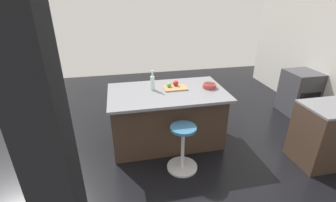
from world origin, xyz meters
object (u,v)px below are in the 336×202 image
at_px(apple_red, 176,83).
at_px(fruit_bowl, 209,86).
at_px(stool_by_window, 183,149).
at_px(water_bottle, 153,82).
at_px(oven_range, 299,92).
at_px(cutting_board, 175,88).
at_px(apple_green, 169,85).
at_px(kitchen_island, 167,117).

xyz_separation_m(apple_red, fruit_bowl, (-0.51, 0.16, -0.02)).
relative_size(stool_by_window, water_bottle, 2.21).
xyz_separation_m(oven_range, cutting_board, (2.75, 0.48, 0.51)).
height_order(stool_by_window, apple_green, apple_green).
distance_m(oven_range, kitchen_island, 2.95).
distance_m(oven_range, fruit_bowl, 2.35).
distance_m(cutting_board, apple_red, 0.10).
relative_size(kitchen_island, water_bottle, 5.77).
xyz_separation_m(stool_by_window, apple_red, (-0.09, -0.82, 0.68)).
height_order(apple_green, water_bottle, water_bottle).
relative_size(stool_by_window, apple_red, 7.78).
distance_m(stool_by_window, fruit_bowl, 1.11).
xyz_separation_m(apple_red, water_bottle, (0.38, 0.05, 0.06)).
bearing_deg(cutting_board, stool_by_window, 85.07).
xyz_separation_m(oven_range, fruit_bowl, (2.22, 0.56, 0.54)).
xyz_separation_m(oven_range, kitchen_island, (2.90, 0.51, 0.03)).
distance_m(apple_green, water_bottle, 0.27).
bearing_deg(water_bottle, cutting_board, 176.30).
relative_size(oven_range, kitchen_island, 0.49).
distance_m(kitchen_island, cutting_board, 0.50).
height_order(apple_green, apple_red, apple_red).
xyz_separation_m(cutting_board, water_bottle, (0.36, -0.02, 0.11)).
height_order(oven_range, apple_green, apple_green).
bearing_deg(water_bottle, oven_range, -171.70).
height_order(apple_red, fruit_bowl, apple_red).
bearing_deg(water_bottle, apple_red, -172.38).
xyz_separation_m(apple_green, apple_red, (-0.12, -0.03, 0.01)).
relative_size(apple_green, apple_red, 0.81).
bearing_deg(cutting_board, kitchen_island, 14.47).
bearing_deg(apple_red, oven_range, -171.60).
bearing_deg(stool_by_window, apple_red, -96.35).
relative_size(cutting_board, apple_red, 4.05).
bearing_deg(apple_green, water_bottle, 3.98).
xyz_separation_m(kitchen_island, cutting_board, (-0.15, -0.04, 0.48)).
bearing_deg(apple_red, stool_by_window, 83.65).
xyz_separation_m(cutting_board, apple_green, (0.09, -0.04, 0.05)).
bearing_deg(oven_range, apple_green, 8.70).
bearing_deg(kitchen_island, cutting_board, -165.53).
relative_size(cutting_board, fruit_bowl, 1.69).
distance_m(oven_range, stool_by_window, 3.08).
bearing_deg(fruit_bowl, kitchen_island, -3.64).
bearing_deg(cutting_board, water_bottle, -3.70).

